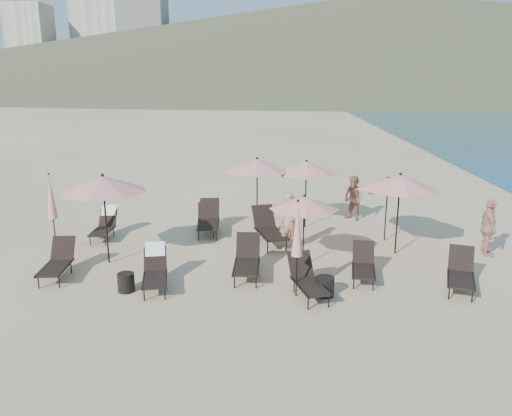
# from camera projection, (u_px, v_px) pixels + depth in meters

# --- Properties ---
(ground) EXTENTS (800.00, 800.00, 0.00)m
(ground) POSITION_uv_depth(u_px,v_px,m) (294.00, 287.00, 12.30)
(ground) COLOR #D6BA8C
(ground) RESTS_ON ground
(volcanic_headland) EXTENTS (690.00, 690.00, 55.00)m
(volcanic_headland) POSITION_uv_depth(u_px,v_px,m) (406.00, 43.00, 294.74)
(volcanic_headland) COLOR brown
(volcanic_headland) RESTS_ON ground
(hotel_skyline) EXTENTS (109.00, 82.00, 55.00)m
(hotel_skyline) POSITION_uv_depth(u_px,v_px,m) (115.00, 45.00, 273.68)
(hotel_skyline) COLOR beige
(hotel_skyline) RESTS_ON ground
(lounger_0) EXTENTS (0.77, 1.63, 0.91)m
(lounger_0) POSITION_uv_depth(u_px,v_px,m) (58.00, 261.00, 12.82)
(lounger_0) COLOR black
(lounger_0) RESTS_ON ground
(lounger_1) EXTENTS (0.88, 1.64, 0.97)m
(lounger_1) POSITION_uv_depth(u_px,v_px,m) (155.00, 269.00, 12.20)
(lounger_1) COLOR black
(lounger_1) RESTS_ON ground
(lounger_2) EXTENTS (0.68, 1.71, 0.97)m
(lounger_2) POSITION_uv_depth(u_px,v_px,m) (247.00, 259.00, 12.87)
(lounger_2) COLOR black
(lounger_2) RESTS_ON ground
(lounger_3) EXTENTS (1.04, 1.66, 0.89)m
(lounger_3) POSITION_uv_depth(u_px,v_px,m) (307.00, 279.00, 11.71)
(lounger_3) COLOR black
(lounger_3) RESTS_ON ground
(lounger_4) EXTENTS (0.75, 1.53, 0.85)m
(lounger_4) POSITION_uv_depth(u_px,v_px,m) (363.00, 265.00, 12.68)
(lounger_4) COLOR black
(lounger_4) RESTS_ON ground
(lounger_5) EXTENTS (1.05, 1.70, 0.91)m
(lounger_5) POSITION_uv_depth(u_px,v_px,m) (461.00, 272.00, 12.08)
(lounger_5) COLOR black
(lounger_5) RESTS_ON ground
(lounger_6) EXTENTS (0.62, 1.55, 0.95)m
(lounger_6) POSITION_uv_depth(u_px,v_px,m) (105.00, 224.00, 16.03)
(lounger_6) COLOR black
(lounger_6) RESTS_ON ground
(lounger_7) EXTENTS (0.83, 1.83, 1.02)m
(lounger_7) POSITION_uv_depth(u_px,v_px,m) (209.00, 219.00, 16.55)
(lounger_7) COLOR black
(lounger_7) RESTS_ON ground
(lounger_8) EXTENTS (0.78, 1.58, 0.87)m
(lounger_8) POSITION_uv_depth(u_px,v_px,m) (206.00, 220.00, 16.71)
(lounger_8) COLOR black
(lounger_8) RESTS_ON ground
(lounger_9) EXTENTS (1.24, 1.97, 1.06)m
(lounger_9) POSITION_uv_depth(u_px,v_px,m) (269.00, 228.00, 15.47)
(lounger_9) COLOR black
(lounger_9) RESTS_ON ground
(umbrella_open_0) EXTENTS (2.35, 2.35, 2.53)m
(umbrella_open_0) POSITION_uv_depth(u_px,v_px,m) (103.00, 184.00, 13.39)
(umbrella_open_0) COLOR black
(umbrella_open_0) RESTS_ON ground
(umbrella_open_1) EXTENTS (1.88, 1.88, 2.02)m
(umbrella_open_1) POSITION_uv_depth(u_px,v_px,m) (304.00, 203.00, 13.24)
(umbrella_open_1) COLOR black
(umbrella_open_1) RESTS_ON ground
(umbrella_open_2) EXTENTS (2.25, 2.25, 2.42)m
(umbrella_open_2) POSITION_uv_depth(u_px,v_px,m) (400.00, 182.00, 14.16)
(umbrella_open_2) COLOR black
(umbrella_open_2) RESTS_ON ground
(umbrella_open_3) EXTENTS (2.28, 2.28, 2.45)m
(umbrella_open_3) POSITION_uv_depth(u_px,v_px,m) (257.00, 165.00, 16.84)
(umbrella_open_3) COLOR black
(umbrella_open_3) RESTS_ON ground
(umbrella_open_4) EXTENTS (2.19, 2.19, 2.36)m
(umbrella_open_4) POSITION_uv_depth(u_px,v_px,m) (306.00, 168.00, 16.85)
(umbrella_open_4) COLOR black
(umbrella_open_4) RESTS_ON ground
(umbrella_open_5) EXTENTS (1.92, 1.92, 2.07)m
(umbrella_open_5) POSITION_uv_depth(u_px,v_px,m) (388.00, 184.00, 15.42)
(umbrella_open_5) COLOR black
(umbrella_open_5) RESTS_ON ground
(umbrella_closed_0) EXTENTS (0.27, 0.27, 2.34)m
(umbrella_closed_0) POSITION_uv_depth(u_px,v_px,m) (297.00, 230.00, 11.39)
(umbrella_closed_0) COLOR black
(umbrella_closed_0) RESTS_ON ground
(umbrella_closed_1) EXTENTS (0.28, 0.28, 2.37)m
(umbrella_closed_1) POSITION_uv_depth(u_px,v_px,m) (51.00, 197.00, 14.49)
(umbrella_closed_1) COLOR black
(umbrella_closed_1) RESTS_ON ground
(side_table_0) EXTENTS (0.41, 0.41, 0.46)m
(side_table_0) POSITION_uv_depth(u_px,v_px,m) (126.00, 282.00, 11.99)
(side_table_0) COLOR black
(side_table_0) RESTS_ON ground
(side_table_1) EXTENTS (0.44, 0.44, 0.47)m
(side_table_1) POSITION_uv_depth(u_px,v_px,m) (325.00, 286.00, 11.74)
(side_table_1) COLOR black
(side_table_1) RESTS_ON ground
(beachgoer_a) EXTENTS (0.70, 0.53, 1.72)m
(beachgoer_a) POSITION_uv_depth(u_px,v_px,m) (290.00, 222.00, 14.86)
(beachgoer_a) COLOR tan
(beachgoer_a) RESTS_ON ground
(beachgoer_b) EXTENTS (0.99, 1.00, 1.63)m
(beachgoer_b) POSITION_uv_depth(u_px,v_px,m) (354.00, 198.00, 18.01)
(beachgoer_b) COLOR #A06452
(beachgoer_b) RESTS_ON ground
(beachgoer_c) EXTENTS (0.45, 1.00, 1.68)m
(beachgoer_c) POSITION_uv_depth(u_px,v_px,m) (488.00, 228.00, 14.29)
(beachgoer_c) COLOR tan
(beachgoer_c) RESTS_ON ground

